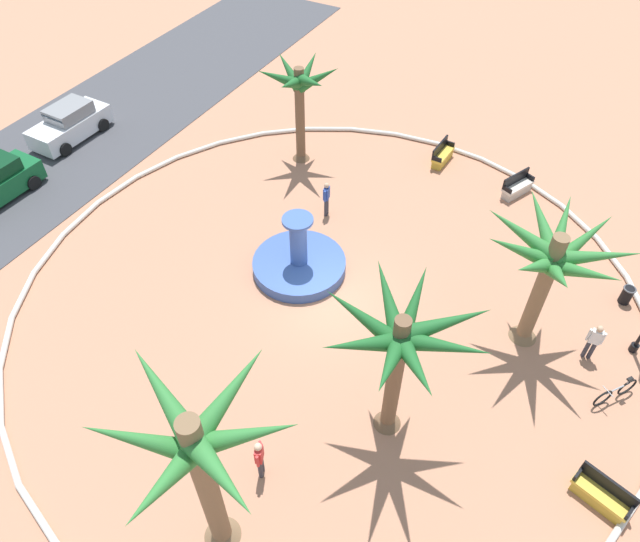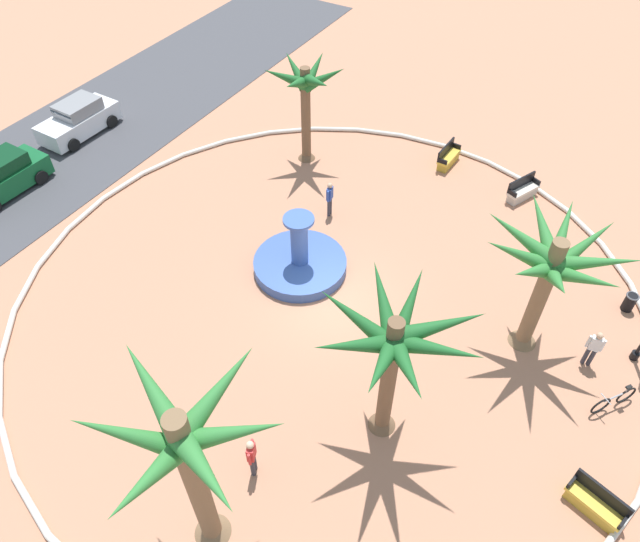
# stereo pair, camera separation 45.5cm
# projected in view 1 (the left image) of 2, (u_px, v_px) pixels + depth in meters

# --- Properties ---
(ground_plane) EXTENTS (80.00, 80.00, 0.00)m
(ground_plane) POSITION_uv_depth(u_px,v_px,m) (329.00, 299.00, 21.52)
(ground_plane) COLOR tan
(plaza_curb) EXTENTS (22.97, 22.97, 0.20)m
(plaza_curb) POSITION_uv_depth(u_px,v_px,m) (329.00, 297.00, 21.45)
(plaza_curb) COLOR silver
(plaza_curb) RESTS_ON ground
(street_asphalt) EXTENTS (48.00, 8.00, 0.03)m
(street_asphalt) POSITION_uv_depth(u_px,v_px,m) (25.00, 174.00, 26.83)
(street_asphalt) COLOR #424247
(street_asphalt) RESTS_ON ground
(fountain) EXTENTS (3.58, 3.58, 2.56)m
(fountain) POSITION_uv_depth(u_px,v_px,m) (299.00, 263.00, 22.34)
(fountain) COLOR #38569E
(fountain) RESTS_ON ground
(palm_tree_near_fountain) EXTENTS (4.52, 4.59, 5.25)m
(palm_tree_near_fountain) POSITION_uv_depth(u_px,v_px,m) (401.00, 344.00, 15.04)
(palm_tree_near_fountain) COLOR brown
(palm_tree_near_fountain) RESTS_ON ground
(palm_tree_by_curb) EXTENTS (4.45, 4.69, 4.94)m
(palm_tree_by_curb) POSITION_uv_depth(u_px,v_px,m) (551.00, 261.00, 17.69)
(palm_tree_by_curb) COLOR brown
(palm_tree_by_curb) RESTS_ON ground
(palm_tree_mid_plaza) EXTENTS (3.66, 3.49, 4.82)m
(palm_tree_mid_plaza) POSITION_uv_depth(u_px,v_px,m) (299.00, 90.00, 25.18)
(palm_tree_mid_plaza) COLOR brown
(palm_tree_mid_plaza) RESTS_ON ground
(palm_tree_far_side) EXTENTS (4.64, 4.58, 6.17)m
(palm_tree_far_side) POSITION_uv_depth(u_px,v_px,m) (200.00, 458.00, 12.42)
(palm_tree_far_side) COLOR brown
(palm_tree_far_side) RESTS_ON ground
(bench_east) EXTENTS (0.95, 1.68, 1.00)m
(bench_east) POSITION_uv_depth(u_px,v_px,m) (601.00, 496.00, 16.02)
(bench_east) COLOR gold
(bench_east) RESTS_ON ground
(bench_west) EXTENTS (1.66, 1.12, 1.00)m
(bench_west) POSITION_uv_depth(u_px,v_px,m) (517.00, 188.00, 25.61)
(bench_west) COLOR beige
(bench_west) RESTS_ON ground
(bench_southeast) EXTENTS (1.63, 0.60, 1.00)m
(bench_southeast) POSITION_uv_depth(u_px,v_px,m) (442.00, 156.00, 27.30)
(bench_southeast) COLOR gold
(bench_southeast) RESTS_ON ground
(trash_bin) EXTENTS (0.46, 0.46, 0.73)m
(trash_bin) POSITION_uv_depth(u_px,v_px,m) (627.00, 295.00, 21.15)
(trash_bin) COLOR black
(trash_bin) RESTS_ON ground
(bicycle_red_frame) EXTENTS (1.41, 1.08, 0.94)m
(bicycle_red_frame) POSITION_uv_depth(u_px,v_px,m) (615.00, 392.00, 18.28)
(bicycle_red_frame) COLOR black
(bicycle_red_frame) RESTS_ON ground
(person_cyclist_helmet) EXTENTS (0.23, 0.53, 1.59)m
(person_cyclist_helmet) POSITION_uv_depth(u_px,v_px,m) (594.00, 340.00, 19.07)
(person_cyclist_helmet) COLOR #33333D
(person_cyclist_helmet) RESTS_ON ground
(person_cyclist_photo) EXTENTS (0.52, 0.26, 1.63)m
(person_cyclist_photo) POSITION_uv_depth(u_px,v_px,m) (326.00, 197.00, 24.24)
(person_cyclist_photo) COLOR #33333D
(person_cyclist_photo) RESTS_ON ground
(person_pedestrian_stroll) EXTENTS (0.50, 0.32, 1.66)m
(person_pedestrian_stroll) POSITION_uv_depth(u_px,v_px,m) (260.00, 458.00, 16.18)
(person_pedestrian_stroll) COLOR #33333D
(person_pedestrian_stroll) RESTS_ON ground
(parked_car_second) EXTENTS (4.04, 1.99, 1.67)m
(parked_car_second) POSITION_uv_depth(u_px,v_px,m) (70.00, 124.00, 28.45)
(parked_car_second) COLOR silver
(parked_car_second) RESTS_ON ground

